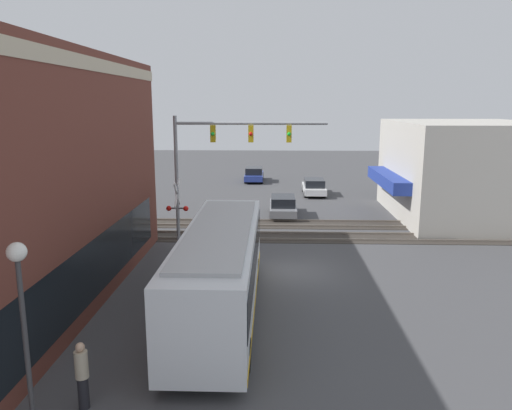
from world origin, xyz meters
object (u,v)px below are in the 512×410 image
(crossing_signal, at_px, (177,208))
(parked_car_blue, at_px, (254,175))
(city_bus, at_px, (220,267))
(parked_car_grey, at_px, (283,206))
(streetlamp, at_px, (24,324))
(pedestrian_by_lamp, at_px, (82,375))
(parked_car_white, at_px, (314,187))

(crossing_signal, distance_m, parked_car_blue, 24.14)
(city_bus, relative_size, parked_car_blue, 2.62)
(city_bus, bearing_deg, parked_car_grey, -8.90)
(streetlamp, xyz_separation_m, pedestrian_by_lamp, (1.14, -0.76, -1.91))
(city_bus, height_order, parked_car_blue, city_bus)
(parked_car_blue, bearing_deg, parked_car_white, -143.03)
(crossing_signal, xyz_separation_m, streetlamp, (-15.17, 0.58, 0.55))
(parked_car_white, bearing_deg, parked_car_blue, 36.97)
(streetlamp, bearing_deg, crossing_signal, -2.18)
(crossing_signal, height_order, parked_car_blue, crossing_signal)
(streetlamp, height_order, parked_car_grey, streetlamp)
(streetlamp, xyz_separation_m, parked_car_blue, (39.06, -3.68, -2.18))
(streetlamp, distance_m, pedestrian_by_lamp, 2.35)
(pedestrian_by_lamp, bearing_deg, crossing_signal, 0.74)
(pedestrian_by_lamp, bearing_deg, parked_car_grey, -13.76)
(city_bus, relative_size, parked_car_grey, 2.61)
(parked_car_blue, bearing_deg, parked_car_grey, -170.39)
(city_bus, xyz_separation_m, parked_car_blue, (31.95, -0.00, -1.16))
(city_bus, bearing_deg, pedestrian_by_lamp, 153.87)
(city_bus, xyz_separation_m, parked_car_grey, (16.60, -2.60, -1.18))
(crossing_signal, xyz_separation_m, parked_car_white, (16.71, -8.51, -1.65))
(city_bus, xyz_separation_m, parked_car_white, (24.78, -5.40, -1.18))
(crossing_signal, distance_m, streetlamp, 15.19)
(city_bus, distance_m, parked_car_blue, 31.97)
(city_bus, bearing_deg, streetlamp, 152.60)
(city_bus, relative_size, streetlamp, 2.43)
(crossing_signal, xyz_separation_m, parked_car_grey, (8.53, -5.71, -1.64))
(streetlamp, bearing_deg, parked_car_blue, -5.39)
(parked_car_blue, bearing_deg, pedestrian_by_lamp, 175.59)
(streetlamp, distance_m, parked_car_blue, 39.29)
(streetlamp, relative_size, parked_car_white, 1.06)
(streetlamp, bearing_deg, parked_car_grey, -14.85)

